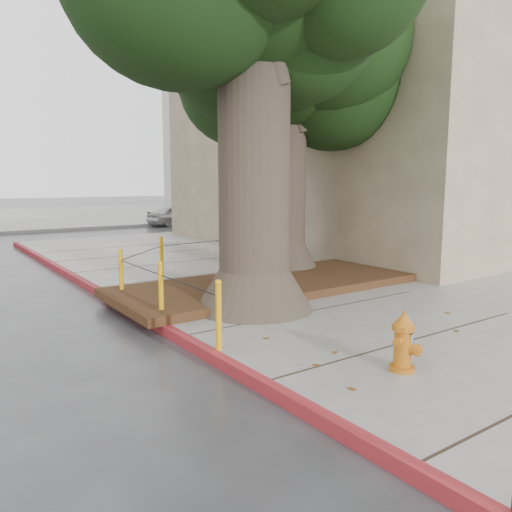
% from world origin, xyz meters
% --- Properties ---
extents(ground, '(140.00, 140.00, 0.00)m').
position_xyz_m(ground, '(0.00, 0.00, 0.00)').
color(ground, '#28282B').
rests_on(ground, ground).
extents(sidewalk_main, '(16.00, 26.00, 0.15)m').
position_xyz_m(sidewalk_main, '(6.00, 2.50, 0.07)').
color(sidewalk_main, slate).
rests_on(sidewalk_main, ground).
extents(sidewalk_far, '(16.00, 20.00, 0.15)m').
position_xyz_m(sidewalk_far, '(6.00, 30.00, 0.07)').
color(sidewalk_far, slate).
rests_on(sidewalk_far, ground).
extents(curb_red, '(0.14, 26.00, 0.16)m').
position_xyz_m(curb_red, '(-2.00, 2.50, 0.07)').
color(curb_red, maroon).
rests_on(curb_red, ground).
extents(planter_bed, '(6.40, 2.60, 0.16)m').
position_xyz_m(planter_bed, '(0.90, 3.90, 0.23)').
color(planter_bed, black).
rests_on(planter_bed, sidewalk_main).
extents(building_corner, '(12.00, 13.00, 10.00)m').
position_xyz_m(building_corner, '(10.00, 8.50, 5.00)').
color(building_corner, tan).
rests_on(building_corner, ground).
extents(building_side_white, '(10.00, 10.00, 9.00)m').
position_xyz_m(building_side_white, '(16.00, 26.00, 4.50)').
color(building_side_white, silver).
rests_on(building_side_white, ground).
extents(building_side_grey, '(12.00, 14.00, 12.00)m').
position_xyz_m(building_side_grey, '(22.00, 32.00, 6.00)').
color(building_side_grey, slate).
rests_on(building_side_grey, ground).
extents(tree_far, '(4.50, 3.80, 7.17)m').
position_xyz_m(tree_far, '(2.64, 5.32, 5.02)').
color(tree_far, '#4C3F33').
rests_on(tree_far, sidewalk_main).
extents(bollard_ring, '(3.79, 5.39, 0.95)m').
position_xyz_m(bollard_ring, '(-0.87, 4.38, 0.66)').
color(bollard_ring, orange).
rests_on(bollard_ring, sidewalk_main).
extents(fire_hydrant, '(0.38, 0.38, 0.71)m').
position_xyz_m(fire_hydrant, '(-0.51, -0.65, 0.50)').
color(fire_hydrant, '#BE6613').
rests_on(fire_hydrant, sidewalk_main).
extents(car_silver, '(3.33, 1.61, 1.10)m').
position_xyz_m(car_silver, '(6.63, 19.86, 0.55)').
color(car_silver, '#B9B8BE').
rests_on(car_silver, ground).
extents(car_red, '(3.69, 1.58, 1.18)m').
position_xyz_m(car_red, '(11.51, 17.72, 0.59)').
color(car_red, maroon).
rests_on(car_red, ground).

